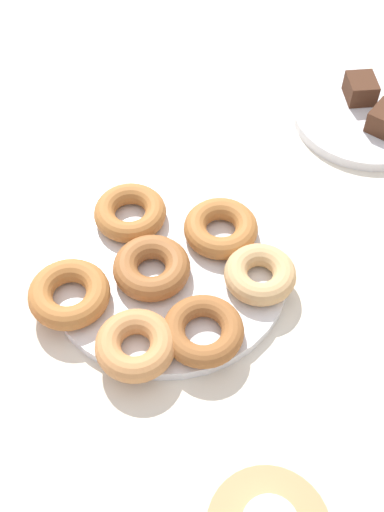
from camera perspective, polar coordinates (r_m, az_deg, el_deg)
ground_plane at (r=0.80m, az=-2.07°, el=-1.48°), size 2.40×2.40×0.00m
donut_plate at (r=0.79m, az=-2.09°, el=-1.17°), size 0.29×0.29×0.01m
donut_0 at (r=0.71m, az=-5.09°, el=-7.75°), size 0.12×0.12×0.03m
donut_1 at (r=0.77m, az=-3.55°, el=-1.03°), size 0.13×0.13×0.03m
donut_2 at (r=0.83m, az=-5.44°, el=3.81°), size 0.10×0.10×0.03m
donut_3 at (r=0.72m, az=0.98°, el=-6.56°), size 0.13×0.13×0.03m
donut_4 at (r=0.81m, az=2.54°, el=2.44°), size 0.10×0.10×0.03m
donut_5 at (r=0.76m, az=-10.70°, el=-3.29°), size 0.13×0.13×0.03m
donut_6 at (r=0.77m, az=5.98°, el=-1.61°), size 0.10×0.10×0.03m
cake_plate at (r=1.02m, az=14.98°, el=11.69°), size 0.21×0.21×0.02m
brownie_near at (r=1.03m, az=14.56°, el=14.01°), size 0.06×0.06×0.03m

